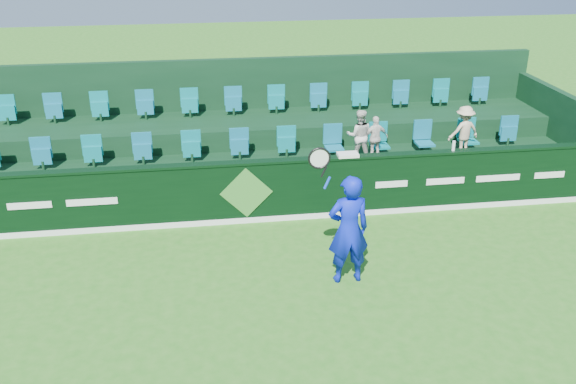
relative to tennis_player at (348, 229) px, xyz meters
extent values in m
plane|color=#266C19|center=(-1.56, -1.39, -1.01)|extent=(60.00, 60.00, 0.00)
cube|color=black|center=(-1.56, 2.61, -0.36)|extent=(16.00, 0.20, 1.30)
cube|color=black|center=(-1.56, 2.61, 0.31)|extent=(16.00, 0.24, 0.05)
cube|color=white|center=(-1.56, 2.50, -0.95)|extent=(16.00, 0.02, 0.12)
cube|color=#3A802E|center=(-1.56, 2.50, -0.31)|extent=(1.10, 0.02, 1.10)
cube|color=white|center=(-5.86, 2.50, -0.31)|extent=(0.85, 0.01, 0.14)
cube|color=white|center=(-4.66, 2.50, -0.31)|extent=(1.00, 0.01, 0.14)
cube|color=white|center=(1.54, 2.50, -0.31)|extent=(0.70, 0.01, 0.14)
cube|color=white|center=(2.74, 2.50, -0.31)|extent=(0.85, 0.01, 0.14)
cube|color=white|center=(3.94, 2.50, -0.31)|extent=(1.00, 0.01, 0.14)
cube|color=white|center=(5.14, 2.50, -0.31)|extent=(0.70, 0.01, 0.14)
cube|color=black|center=(-1.56, 3.71, -0.61)|extent=(16.00, 2.00, 0.80)
cube|color=black|center=(-1.56, 5.61, -0.36)|extent=(16.00, 1.80, 1.30)
cube|color=black|center=(-1.56, 6.61, 0.29)|extent=(16.00, 0.20, 2.60)
cube|color=black|center=(6.34, 4.61, -0.01)|extent=(0.20, 4.00, 2.00)
cube|color=#126983|center=(-1.56, 4.11, 0.09)|extent=(13.50, 0.50, 0.60)
cube|color=#126983|center=(-1.56, 5.91, 0.59)|extent=(13.50, 0.50, 0.60)
imported|color=#0B1CC6|center=(0.00, 0.00, -0.01)|extent=(0.76, 0.52, 2.01)
cylinder|color=#143FBF|center=(-0.41, -0.10, 0.94)|extent=(0.13, 0.04, 0.22)
cylinder|color=black|center=(-0.47, -0.10, 1.14)|extent=(0.11, 0.03, 0.20)
torus|color=black|center=(-0.55, -0.10, 1.38)|extent=(0.49, 0.04, 0.49)
cylinder|color=silver|center=(-0.55, -0.10, 1.38)|extent=(0.41, 0.01, 0.41)
imported|color=beige|center=(1.12, 3.73, 0.38)|extent=(0.66, 0.55, 1.20)
imported|color=silver|center=(1.50, 3.73, 0.30)|extent=(0.64, 0.36, 1.03)
imported|color=#C7B38C|center=(3.59, 3.73, 0.37)|extent=(0.83, 0.57, 1.18)
cube|color=white|center=(0.59, 2.61, 0.37)|extent=(0.43, 0.28, 0.07)
cylinder|color=white|center=(2.89, 2.61, 0.44)|extent=(0.07, 0.07, 0.22)
camera|label=1|loc=(-2.45, -9.59, 5.07)|focal=40.00mm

